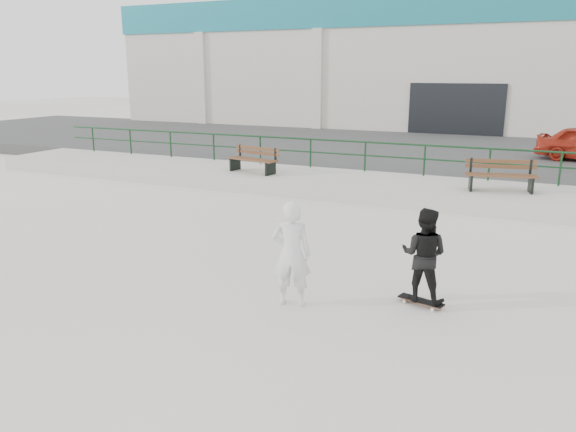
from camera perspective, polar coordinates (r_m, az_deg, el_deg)
The scene contains 10 objects.
ground at distance 9.53m, azimuth -5.84°, elevation -9.20°, with size 120.00×120.00×0.00m, color #BAB6AA.
ledge at distance 17.93m, azimuth 9.60°, elevation 2.82°, with size 30.00×3.00×0.50m, color beige.
parking_strip at distance 26.13m, azimuth 14.53°, elevation 6.20°, with size 60.00×14.00×0.50m, color #3D3D3D.
railing at distance 19.01m, azimuth 10.76°, elevation 6.47°, with size 28.00×0.06×1.03m.
commercial_building at distance 39.75m, azimuth 18.71°, elevation 14.87°, with size 44.20×16.33×8.00m.
bench_left at distance 19.00m, azimuth -3.52°, elevation 5.72°, with size 1.93×0.91×0.86m.
bench_right at distance 17.06m, azimuth 20.80°, elevation 3.86°, with size 2.02×0.95×0.90m.
skateboard at distance 9.79m, azimuth 13.36°, elevation -8.40°, with size 0.80×0.41×0.09m.
standing_skater at distance 9.51m, azimuth 13.64°, elevation -3.87°, with size 0.77×0.60×1.59m, color black.
seated_skater at distance 9.28m, azimuth 0.35°, elevation -3.86°, with size 0.65×0.43×1.79m, color silver.
Camera 1 is at (4.47, -7.50, 3.82)m, focal length 35.00 mm.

